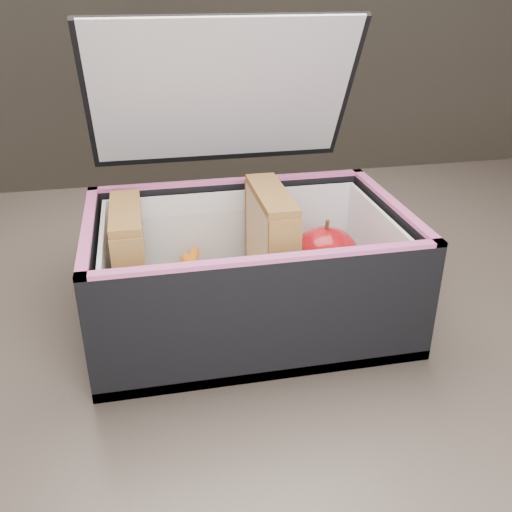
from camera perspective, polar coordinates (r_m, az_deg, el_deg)
The scene contains 8 objects.
kitchen_table at distance 0.67m, azimuth 4.33°, elevation -10.66°, with size 1.20×0.80×0.75m.
lunch_bag at distance 0.55m, azimuth -0.92°, elevation -0.44°, with size 0.29×0.29×0.28m.
plastic_tub at distance 0.55m, azimuth -5.32°, elevation -1.89°, with size 0.18×0.13×0.07m, color white, non-canonical shape.
sandwich_left at distance 0.54m, azimuth -12.43°, elevation -0.67°, with size 0.03×0.10×0.11m.
sandwich_right at distance 0.55m, azimuth 1.47°, elevation 0.90°, with size 0.03×0.10×0.11m.
carrot_sticks at distance 0.56m, azimuth -5.19°, elevation -3.45°, with size 0.05×0.14×0.03m.
paper_napkin at distance 0.59m, azimuth 6.79°, elevation -3.43°, with size 0.08×0.08×0.01m, color white.
red_apple at distance 0.58m, azimuth 6.91°, elevation -0.19°, with size 0.08×0.08×0.07m.
Camera 1 is at (-0.16, -0.51, 1.06)m, focal length 40.00 mm.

